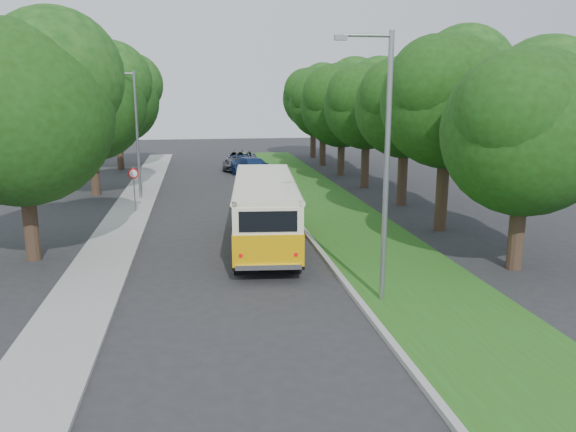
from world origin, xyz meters
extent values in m
plane|color=#27272A|center=(0.00, 0.00, 0.00)|extent=(120.00, 120.00, 0.00)
cube|color=gray|center=(3.60, 5.00, 0.07)|extent=(0.20, 70.00, 0.15)
cube|color=#2C5416|center=(5.95, 5.00, 0.07)|extent=(4.50, 70.00, 0.13)
cube|color=gray|center=(-4.80, 5.00, 0.06)|extent=(2.20, 70.00, 0.12)
cylinder|color=#332319|center=(10.15, 0.00, 1.67)|extent=(0.56, 0.56, 3.35)
sphere|color=#19390D|center=(10.15, 0.00, 4.95)|extent=(5.85, 5.85, 5.85)
sphere|color=#19390D|center=(11.18, 0.58, 6.12)|extent=(4.38, 4.38, 4.38)
sphere|color=#19390D|center=(9.28, -0.73, 5.68)|extent=(4.09, 4.09, 4.09)
cylinder|color=#332319|center=(9.96, 6.00, 2.13)|extent=(0.56, 0.56, 4.26)
sphere|color=#19390D|center=(9.96, 6.00, 5.91)|extent=(5.98, 5.98, 5.98)
sphere|color=#19390D|center=(11.01, 6.60, 7.10)|extent=(4.49, 4.49, 4.49)
sphere|color=#19390D|center=(9.06, 5.25, 6.65)|extent=(4.19, 4.19, 4.19)
cylinder|color=#332319|center=(10.28, 12.00, 1.98)|extent=(0.56, 0.56, 3.95)
sphere|color=#19390D|center=(10.28, 12.00, 5.49)|extent=(5.61, 5.61, 5.61)
sphere|color=#19390D|center=(11.26, 12.56, 6.62)|extent=(4.21, 4.21, 4.21)
sphere|color=#19390D|center=(9.44, 11.30, 6.20)|extent=(3.92, 3.92, 3.92)
cylinder|color=#332319|center=(9.90, 18.00, 1.93)|extent=(0.56, 0.56, 3.86)
sphere|color=#19390D|center=(9.90, 18.00, 5.41)|extent=(5.64, 5.64, 5.64)
sphere|color=#19390D|center=(10.89, 18.56, 6.54)|extent=(4.23, 4.23, 4.23)
sphere|color=#19390D|center=(9.05, 17.30, 6.12)|extent=(3.95, 3.95, 3.95)
cylinder|color=#332319|center=(9.80, 24.00, 1.79)|extent=(0.56, 0.56, 3.58)
sphere|color=#19390D|center=(9.80, 24.00, 5.33)|extent=(6.36, 6.36, 6.36)
sphere|color=#19390D|center=(10.91, 24.64, 6.60)|extent=(4.77, 4.77, 4.77)
sphere|color=#19390D|center=(8.84, 23.21, 6.12)|extent=(4.45, 4.45, 4.45)
cylinder|color=#332319|center=(9.67, 30.00, 1.84)|extent=(0.56, 0.56, 3.68)
sphere|color=#19390D|center=(9.67, 30.00, 5.31)|extent=(5.91, 5.91, 5.91)
sphere|color=#19390D|center=(10.70, 30.59, 6.49)|extent=(4.43, 4.43, 4.43)
sphere|color=#19390D|center=(8.78, 29.26, 6.05)|extent=(4.14, 4.14, 4.14)
cylinder|color=#332319|center=(10.05, 36.00, 2.02)|extent=(0.56, 0.56, 4.05)
sphere|color=#19390D|center=(10.05, 36.00, 5.69)|extent=(5.97, 5.97, 5.97)
sphere|color=#19390D|center=(11.09, 36.60, 6.88)|extent=(4.48, 4.48, 4.48)
sphere|color=#19390D|center=(9.15, 35.25, 6.43)|extent=(4.18, 4.18, 4.18)
cylinder|color=#332319|center=(-7.50, 4.00, 1.84)|extent=(0.56, 0.56, 3.68)
sphere|color=#19390D|center=(-7.50, 4.00, 5.55)|extent=(6.80, 6.80, 6.80)
sphere|color=#19390D|center=(-6.31, 4.68, 6.91)|extent=(5.10, 5.10, 5.10)
cylinder|color=#332319|center=(-7.50, 18.00, 1.84)|extent=(0.56, 0.56, 3.68)
sphere|color=#19390D|center=(-7.50, 18.00, 5.55)|extent=(6.80, 6.80, 6.80)
sphere|color=#19390D|center=(-6.31, 18.68, 6.91)|extent=(5.10, 5.10, 5.10)
sphere|color=#19390D|center=(-8.52, 17.15, 6.40)|extent=(4.76, 4.76, 4.76)
cylinder|color=#332319|center=(-7.50, 30.00, 1.84)|extent=(0.56, 0.56, 3.68)
sphere|color=#19390D|center=(-7.50, 30.00, 5.55)|extent=(6.80, 6.80, 6.80)
sphere|color=#19390D|center=(-6.31, 30.68, 6.91)|extent=(5.10, 5.10, 5.10)
sphere|color=#19390D|center=(-8.52, 29.15, 6.40)|extent=(4.76, 4.76, 4.76)
cylinder|color=gray|center=(4.30, -2.50, 4.00)|extent=(0.16, 0.16, 8.00)
cylinder|color=gray|center=(3.60, -2.50, 7.85)|extent=(1.40, 0.10, 0.10)
cube|color=gray|center=(2.85, -2.50, 7.78)|extent=(0.35, 0.16, 0.14)
cylinder|color=gray|center=(-4.60, 16.00, 3.75)|extent=(0.16, 0.16, 7.50)
cylinder|color=gray|center=(-5.30, 16.00, 7.35)|extent=(1.40, 0.10, 0.10)
cube|color=gray|center=(-6.05, 16.00, 7.28)|extent=(0.35, 0.16, 0.14)
cylinder|color=gray|center=(-4.50, 12.00, 1.25)|extent=(0.06, 0.06, 2.50)
cone|color=red|center=(-4.50, 11.96, 2.15)|extent=(0.56, 0.02, 0.56)
cone|color=white|center=(-4.50, 11.94, 2.15)|extent=(0.40, 0.02, 0.40)
imported|color=silver|center=(3.00, 12.42, 0.74)|extent=(2.22, 4.51, 1.48)
imported|color=silver|center=(3.00, 16.31, 0.73)|extent=(2.39, 4.68, 1.47)
imported|color=navy|center=(2.97, 24.13, 0.73)|extent=(3.73, 5.41, 1.46)
imported|color=#4F5256|center=(2.32, 28.58, 0.75)|extent=(3.32, 5.75, 1.51)
camera|label=1|loc=(-1.10, -18.07, 6.34)|focal=35.00mm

